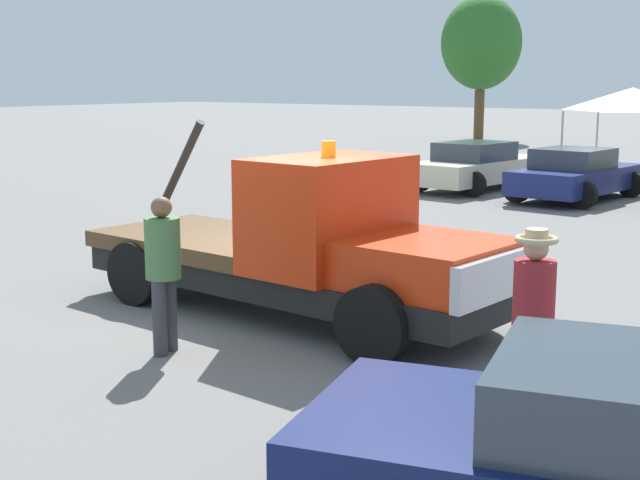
{
  "coord_description": "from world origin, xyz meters",
  "views": [
    {
      "loc": [
        7.06,
        -9.01,
        3.07
      ],
      "look_at": [
        0.5,
        0.0,
        1.05
      ],
      "focal_mm": 50.0,
      "sensor_mm": 36.0,
      "label": 1
    }
  ],
  "objects_px": {
    "parked_car_cream": "(478,166)",
    "tree_left": "(481,43)",
    "canopy_tent_white": "(633,99)",
    "person_near_truck": "(534,308)",
    "tow_truck": "(311,250)",
    "parked_car_navy": "(575,175)",
    "traffic_cone": "(432,244)",
    "person_at_hood": "(163,264)"
  },
  "relations": [
    {
      "from": "parked_car_cream",
      "to": "parked_car_navy",
      "type": "xyz_separation_m",
      "value": [
        3.06,
        -0.66,
        -0.0
      ]
    },
    {
      "from": "tow_truck",
      "to": "canopy_tent_white",
      "type": "bearing_deg",
      "value": 101.17
    },
    {
      "from": "person_at_hood",
      "to": "tree_left",
      "type": "height_order",
      "value": "tree_left"
    },
    {
      "from": "canopy_tent_white",
      "to": "person_near_truck",
      "type": "bearing_deg",
      "value": -74.82
    },
    {
      "from": "parked_car_cream",
      "to": "parked_car_navy",
      "type": "relative_size",
      "value": 1.14
    },
    {
      "from": "parked_car_navy",
      "to": "canopy_tent_white",
      "type": "relative_size",
      "value": 1.24
    },
    {
      "from": "canopy_tent_white",
      "to": "tree_left",
      "type": "bearing_deg",
      "value": 135.17
    },
    {
      "from": "tow_truck",
      "to": "parked_car_navy",
      "type": "relative_size",
      "value": 1.43
    },
    {
      "from": "person_near_truck",
      "to": "tree_left",
      "type": "distance_m",
      "value": 38.83
    },
    {
      "from": "tow_truck",
      "to": "parked_car_cream",
      "type": "xyz_separation_m",
      "value": [
        -4.45,
        13.88,
        -0.27
      ]
    },
    {
      "from": "parked_car_cream",
      "to": "tree_left",
      "type": "xyz_separation_m",
      "value": [
        -9.31,
        19.05,
        4.2
      ]
    },
    {
      "from": "person_near_truck",
      "to": "parked_car_navy",
      "type": "height_order",
      "value": "person_near_truck"
    },
    {
      "from": "tree_left",
      "to": "tow_truck",
      "type": "bearing_deg",
      "value": -67.31
    },
    {
      "from": "parked_car_navy",
      "to": "traffic_cone",
      "type": "distance_m",
      "value": 8.83
    },
    {
      "from": "tow_truck",
      "to": "person_at_hood",
      "type": "xyz_separation_m",
      "value": [
        -0.47,
        -2.14,
        0.12
      ]
    },
    {
      "from": "parked_car_navy",
      "to": "tow_truck",
      "type": "bearing_deg",
      "value": -169.09
    },
    {
      "from": "tow_truck",
      "to": "person_near_truck",
      "type": "bearing_deg",
      "value": -19.02
    },
    {
      "from": "tow_truck",
      "to": "canopy_tent_white",
      "type": "xyz_separation_m",
      "value": [
        -2.71,
        21.93,
        1.48
      ]
    },
    {
      "from": "parked_car_cream",
      "to": "canopy_tent_white",
      "type": "distance_m",
      "value": 8.43
    },
    {
      "from": "tree_left",
      "to": "traffic_cone",
      "type": "distance_m",
      "value": 31.69
    },
    {
      "from": "tow_truck",
      "to": "parked_car_navy",
      "type": "bearing_deg",
      "value": 100.15
    },
    {
      "from": "person_at_hood",
      "to": "tree_left",
      "type": "bearing_deg",
      "value": -83.9
    },
    {
      "from": "tow_truck",
      "to": "traffic_cone",
      "type": "height_order",
      "value": "tow_truck"
    },
    {
      "from": "parked_car_navy",
      "to": "traffic_cone",
      "type": "xyz_separation_m",
      "value": [
        0.73,
        -8.79,
        -0.39
      ]
    },
    {
      "from": "parked_car_navy",
      "to": "traffic_cone",
      "type": "relative_size",
      "value": 8.04
    },
    {
      "from": "person_at_hood",
      "to": "canopy_tent_white",
      "type": "distance_m",
      "value": 24.22
    },
    {
      "from": "tow_truck",
      "to": "tree_left",
      "type": "relative_size",
      "value": 0.87
    },
    {
      "from": "tow_truck",
      "to": "person_at_hood",
      "type": "height_order",
      "value": "tow_truck"
    },
    {
      "from": "parked_car_navy",
      "to": "tree_left",
      "type": "bearing_deg",
      "value": 37.0
    },
    {
      "from": "person_at_hood",
      "to": "traffic_cone",
      "type": "bearing_deg",
      "value": -102.89
    },
    {
      "from": "tow_truck",
      "to": "traffic_cone",
      "type": "relative_size",
      "value": 11.47
    },
    {
      "from": "person_at_hood",
      "to": "parked_car_cream",
      "type": "relative_size",
      "value": 0.36
    },
    {
      "from": "parked_car_navy",
      "to": "tree_left",
      "type": "relative_size",
      "value": 0.61
    },
    {
      "from": "parked_car_navy",
      "to": "canopy_tent_white",
      "type": "xyz_separation_m",
      "value": [
        -1.31,
        8.72,
        1.74
      ]
    },
    {
      "from": "parked_car_cream",
      "to": "tree_left",
      "type": "distance_m",
      "value": 21.61
    },
    {
      "from": "person_near_truck",
      "to": "tow_truck",
      "type": "bearing_deg",
      "value": 137.64
    },
    {
      "from": "parked_car_cream",
      "to": "canopy_tent_white",
      "type": "bearing_deg",
      "value": -6.65
    },
    {
      "from": "parked_car_cream",
      "to": "parked_car_navy",
      "type": "height_order",
      "value": "same"
    },
    {
      "from": "person_near_truck",
      "to": "person_at_hood",
      "type": "relative_size",
      "value": 0.98
    },
    {
      "from": "person_near_truck",
      "to": "canopy_tent_white",
      "type": "bearing_deg",
      "value": 85.97
    },
    {
      "from": "person_at_hood",
      "to": "parked_car_cream",
      "type": "xyz_separation_m",
      "value": [
        -3.99,
        16.02,
        -0.38
      ]
    },
    {
      "from": "tow_truck",
      "to": "person_near_truck",
      "type": "distance_m",
      "value": 3.99
    }
  ]
}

